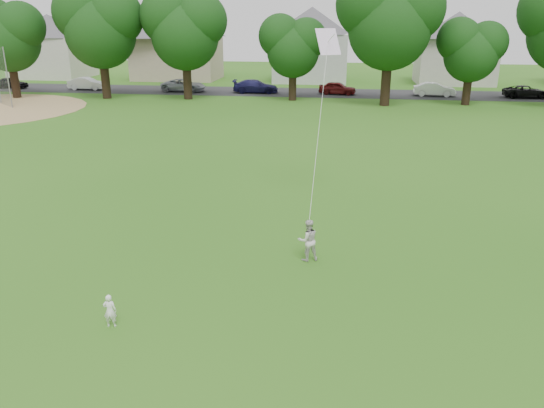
# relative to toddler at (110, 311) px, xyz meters

# --- Properties ---
(ground) EXTENTS (160.00, 160.00, 0.00)m
(ground) POSITION_rel_toddler_xyz_m (1.20, 0.88, -0.43)
(ground) COLOR #2A6116
(ground) RESTS_ON ground
(street) EXTENTS (90.00, 7.00, 0.01)m
(street) POSITION_rel_toddler_xyz_m (1.20, 42.88, -0.42)
(street) COLOR #2D2D30
(street) RESTS_ON ground
(toddler) EXTENTS (0.34, 0.25, 0.86)m
(toddler) POSITION_rel_toddler_xyz_m (0.00, 0.00, 0.00)
(toddler) COLOR white
(toddler) RESTS_ON ground
(older_boy) EXTENTS (0.79, 0.71, 1.32)m
(older_boy) POSITION_rel_toddler_xyz_m (4.42, 4.36, 0.23)
(older_boy) COLOR silver
(older_boy) RESTS_ON ground
(kite) EXTENTS (1.18, 3.24, 7.60)m
(kite) POSITION_rel_toddler_xyz_m (4.52, 7.10, 3.16)
(kite) COLOR white
(kite) RESTS_ON ground
(tree_row) EXTENTS (82.19, 8.26, 11.09)m
(tree_row) POSITION_rel_toddler_xyz_m (1.09, 36.51, 5.95)
(tree_row) COLOR black
(tree_row) RESTS_ON ground
(parked_cars) EXTENTS (72.60, 2.39, 1.29)m
(parked_cars) POSITION_rel_toddler_xyz_m (5.49, 41.88, 0.19)
(parked_cars) COLOR black
(parked_cars) RESTS_ON ground
(house_row) EXTENTS (76.58, 13.97, 9.93)m
(house_row) POSITION_rel_toddler_xyz_m (1.77, 52.88, 4.33)
(house_row) COLOR silver
(house_row) RESTS_ON ground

